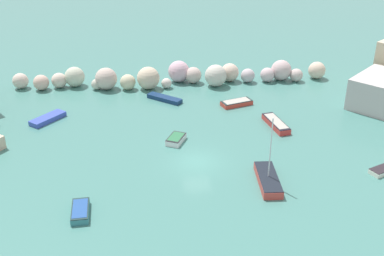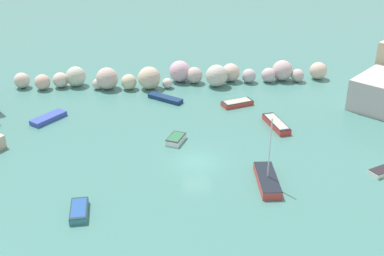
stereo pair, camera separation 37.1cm
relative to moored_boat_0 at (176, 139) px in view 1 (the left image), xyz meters
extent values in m
plane|color=#457F76|center=(1.66, -3.98, -0.31)|extent=(160.00, 160.00, 0.00)
cube|color=#BEB6B4|center=(23.71, 6.63, 1.47)|extent=(8.73, 8.63, 3.57)
sphere|color=beige|center=(-18.33, 16.03, 0.66)|extent=(1.94, 1.94, 1.94)
sphere|color=beige|center=(-15.67, 15.25, 0.65)|extent=(1.92, 1.92, 1.92)
sphere|color=beige|center=(-13.59, 15.84, 0.63)|extent=(1.89, 1.89, 1.89)
sphere|color=beige|center=(-11.69, 16.17, 0.93)|extent=(2.49, 2.49, 2.49)
sphere|color=beige|center=(-8.89, 14.79, 0.36)|extent=(1.35, 1.35, 1.35)
sphere|color=beige|center=(-7.69, 14.83, 1.04)|extent=(2.70, 2.70, 2.70)
sphere|color=beige|center=(-5.04, 14.43, 0.65)|extent=(1.92, 1.92, 1.92)
sphere|color=beige|center=(-2.50, 14.44, 1.08)|extent=(2.79, 2.79, 2.79)
sphere|color=beige|center=(-0.28, 14.41, 0.33)|extent=(1.28, 1.28, 1.28)
sphere|color=beige|center=(1.43, 16.62, 1.05)|extent=(2.73, 2.73, 2.73)
sphere|color=beige|center=(3.22, 15.89, 0.73)|extent=(2.09, 2.09, 2.09)
sphere|color=beige|center=(5.93, 14.59, 1.06)|extent=(2.75, 2.75, 2.75)
sphere|color=beige|center=(7.96, 16.15, 0.86)|extent=(2.34, 2.34, 2.34)
sphere|color=#C1B3B9|center=(10.21, 15.50, 0.59)|extent=(1.80, 1.80, 1.80)
sphere|color=beige|center=(12.77, 15.49, 0.61)|extent=(1.84, 1.84, 1.84)
sphere|color=beige|center=(14.66, 15.95, 1.01)|extent=(2.64, 2.64, 2.64)
sphere|color=beige|center=(16.51, 15.25, 0.53)|extent=(1.68, 1.68, 1.68)
sphere|color=beige|center=(19.47, 16.06, 0.80)|extent=(2.23, 2.23, 2.23)
cube|color=white|center=(0.00, 0.00, -0.05)|extent=(2.22, 2.70, 0.52)
cube|color=#28272C|center=(0.00, 0.00, 0.24)|extent=(2.17, 2.64, 0.06)
cube|color=#2D7047|center=(0.00, 0.00, 0.25)|extent=(1.88, 2.29, 0.08)
cube|color=red|center=(10.61, 2.47, -0.03)|extent=(2.09, 4.63, 0.57)
cube|color=black|center=(10.61, 2.47, 0.28)|extent=(2.05, 4.54, 0.06)
cube|color=#ADA89E|center=(10.61, 2.47, 0.29)|extent=(1.78, 3.94, 0.08)
cube|color=navy|center=(-0.68, 10.51, -0.07)|extent=(4.12, 3.59, 0.48)
cube|color=red|center=(7.50, 8.35, -0.08)|extent=(3.84, 2.50, 0.47)
cube|color=#212F2E|center=(7.50, 8.35, 0.19)|extent=(3.76, 2.45, 0.06)
cube|color=#ADA89E|center=(7.50, 8.35, 0.20)|extent=(3.26, 2.12, 0.08)
cube|color=teal|center=(-7.96, -11.01, -0.07)|extent=(1.49, 2.96, 0.49)
cube|color=#1B3232|center=(-7.96, -11.01, 0.21)|extent=(1.46, 2.90, 0.06)
cube|color=#234C93|center=(-7.96, -11.01, 0.22)|extent=(1.27, 2.52, 0.08)
cube|color=white|center=(17.83, -7.24, -0.11)|extent=(3.08, 2.19, 0.40)
cube|color=#BD413A|center=(7.23, -8.09, 0.02)|extent=(1.83, 5.02, 0.65)
cube|color=black|center=(7.23, -8.09, 0.37)|extent=(1.79, 4.92, 0.06)
cylinder|color=silver|center=(7.23, -8.09, 3.04)|extent=(0.10, 0.10, 5.40)
cube|color=#384EB9|center=(-13.36, 6.10, -0.05)|extent=(3.63, 3.95, 0.52)
camera|label=1|loc=(-2.26, -41.11, 21.65)|focal=44.49mm
camera|label=2|loc=(-1.89, -41.15, 21.65)|focal=44.49mm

